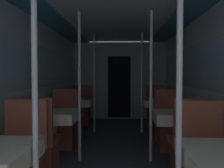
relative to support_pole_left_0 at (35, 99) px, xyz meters
name	(u,v)px	position (x,y,z in m)	size (l,w,h in m)	color
wall_left	(31,83)	(-0.82, 2.07, 0.05)	(0.05, 8.41, 2.16)	silver
wall_right	(203,83)	(1.85, 2.07, 0.05)	(0.05, 8.41, 2.16)	silver
ceiling_panel	(116,13)	(0.52, 2.07, 1.12)	(2.67, 8.41, 0.07)	silver
bulkhead_far	(119,81)	(0.52, 5.30, 0.00)	(2.62, 0.09, 2.16)	#A8A8A3
support_pole_left_0	(35,99)	(0.00, 0.00, 0.00)	(0.04, 0.04, 2.16)	silver
dining_table_left_1	(53,118)	(-0.39, 1.82, -0.46)	(0.70, 0.70, 0.72)	#4C4C51
chair_left_near_1	(39,153)	(-0.39, 1.20, -0.78)	(0.45, 0.45, 0.99)	brown
chair_left_far_1	(64,130)	(-0.39, 2.45, -0.78)	(0.45, 0.45, 0.99)	brown
support_pole_left_1	(79,87)	(0.00, 1.82, 0.00)	(0.04, 0.04, 2.16)	silver
dining_table_left_2	(77,104)	(-0.39, 3.64, -0.46)	(0.70, 0.70, 0.72)	#4C4C51
chair_left_near_2	(71,123)	(-0.39, 3.02, -0.78)	(0.45, 0.45, 0.99)	brown
chair_left_far_2	(81,113)	(-0.39, 4.27, -0.78)	(0.45, 0.45, 0.99)	brown
support_pole_left_2	(94,83)	(0.00, 3.64, 0.00)	(0.04, 0.04, 2.16)	silver
support_pole_right_0	(179,100)	(1.04, 0.00, 0.00)	(0.04, 0.04, 2.16)	silver
dining_table_right_1	(178,119)	(1.43, 1.82, -0.46)	(0.70, 0.70, 0.72)	#4C4C51
chair_right_near_1	(189,155)	(1.43, 1.20, -0.78)	(0.45, 0.45, 0.99)	brown
chair_right_far_1	(170,131)	(1.43, 2.45, -0.78)	(0.45, 0.45, 0.99)	brown
support_pole_right_1	(151,87)	(1.04, 1.82, 0.00)	(0.04, 0.04, 2.16)	silver
dining_table_right_2	(160,104)	(1.43, 3.64, -0.46)	(0.70, 0.70, 0.72)	#4C4C51
chair_right_near_2	(164,124)	(1.43, 3.02, -0.78)	(0.45, 0.45, 0.99)	brown
chair_right_far_2	(156,114)	(1.43, 4.27, -0.78)	(0.45, 0.45, 0.99)	brown
support_pole_right_2	(142,83)	(1.04, 3.64, 0.00)	(0.04, 0.04, 2.16)	silver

